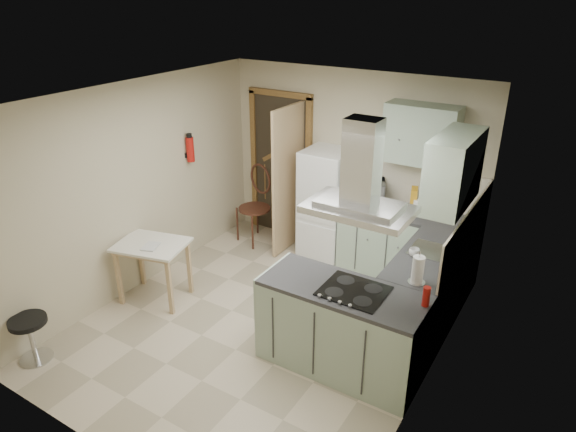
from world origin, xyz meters
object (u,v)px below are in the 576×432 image
Objects in this scene: stool at (32,339)px; fridge at (326,204)px; peninsula at (342,328)px; drop_leaf_table at (155,271)px; extractor_hood at (359,209)px; bentwood_chair at (255,209)px; microwave at (362,192)px.

fridge is at bearing 67.78° from stool.
peninsula is 3.19× the size of stool.
drop_leaf_table is at bearing -120.03° from fridge.
extractor_hood is 0.87× the size of bentwood_chair.
peninsula is 1.98× the size of drop_leaf_table.
peninsula reaches higher than stool.
microwave reaches higher than stool.
fridge is 1.09m from bentwood_chair.
peninsula is 2.89m from bentwood_chair.
fridge is 1.67× the size of extractor_hood.
extractor_hood is at bearing -12.39° from drop_leaf_table.
drop_leaf_table is at bearing -76.60° from bentwood_chair.
fridge is at bearing 28.54° from bentwood_chair.
peninsula is at bearing -20.35° from bentwood_chair.
drop_leaf_table reaches higher than stool.
peninsula is 1.27m from extractor_hood.
extractor_hood is at bearing 28.94° from stool.
peninsula is 3.07m from stool.
bentwood_chair is (-1.05, -0.20, -0.23)m from fridge.
stool is at bearing -78.91° from bentwood_chair.
stool is (-0.24, -1.45, -0.12)m from drop_leaf_table.
drop_leaf_table is 0.76× the size of bentwood_chair.
extractor_hood reaches higher than peninsula.
microwave is (1.57, 0.16, 0.53)m from bentwood_chair.
extractor_hood is (1.32, -1.98, 0.97)m from fridge.
bentwood_chair is 3.34m from stool.
fridge reaches higher than stool.
peninsula is 2.83× the size of microwave.
bentwood_chair is 2.13× the size of stool.
fridge is at bearing 123.79° from extractor_hood.
extractor_hood is 1.15× the size of drop_leaf_table.
fridge is 2.35m from peninsula.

